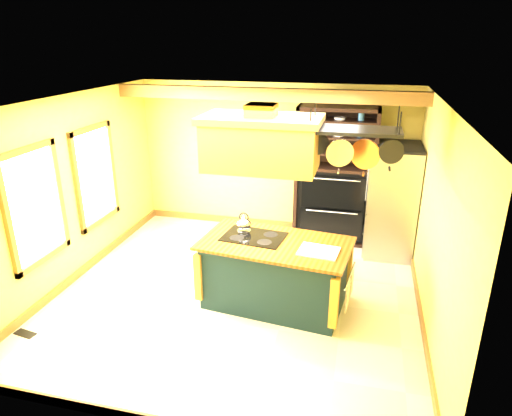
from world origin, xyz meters
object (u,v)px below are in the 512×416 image
at_px(range_hood, 261,141).
at_px(refrigerator, 391,203).
at_px(hutch, 334,190).
at_px(kitchen_island, 275,272).
at_px(pot_rack, 354,138).

distance_m(range_hood, refrigerator, 3.00).
height_order(range_hood, hutch, range_hood).
relative_size(kitchen_island, range_hood, 1.42).
bearing_deg(refrigerator, kitchen_island, -127.00).
bearing_deg(kitchen_island, refrigerator, 59.73).
distance_m(pot_rack, refrigerator, 2.58).
bearing_deg(pot_rack, hutch, 97.92).
distance_m(kitchen_island, pot_rack, 2.08).
height_order(kitchen_island, pot_rack, pot_rack).
bearing_deg(hutch, pot_rack, -82.08).
bearing_deg(range_hood, refrigerator, 49.61).
height_order(kitchen_island, range_hood, range_hood).
relative_size(pot_rack, hutch, 0.48).
bearing_deg(hutch, refrigerator, -19.71).
xyz_separation_m(refrigerator, hutch, (-0.95, 0.34, 0.03)).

